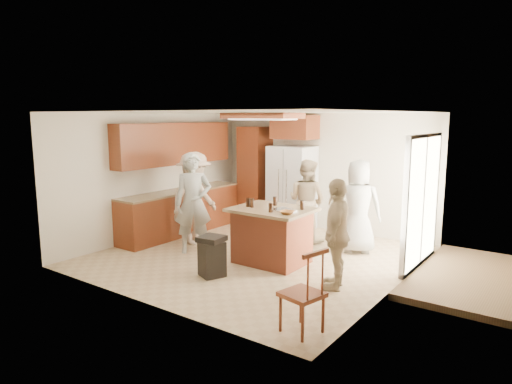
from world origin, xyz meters
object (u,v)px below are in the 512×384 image
Objects in this scene: person_behind_right at (358,206)px; person_counter at (194,198)px; person_behind_left at (307,201)px; kitchen_island at (272,235)px; spindle_chair at (303,295)px; refrigerator at (292,188)px; person_side_right at (337,234)px; trash_bin at (212,256)px; person_front_left at (193,203)px.

person_counter is at bearing 1.91° from person_behind_right.
person_behind_left is at bearing -28.47° from person_behind_right.
spindle_chair reaches higher than kitchen_island.
kitchen_island is (1.86, -0.11, -0.41)m from person_counter.
person_behind_left is 1.26× the size of kitchen_island.
refrigerator is at bearing -46.87° from person_behind_right.
person_behind_right reaches higher than person_side_right.
person_behind_right is 1.32× the size of kitchen_island.
person_behind_left is 3.90m from spindle_chair.
person_front_left is at bearing 145.05° from trash_bin.
person_counter reaches higher than person_side_right.
kitchen_island is 2.54m from spindle_chair.
person_counter is 1.78× the size of spindle_chair.
person_behind_right reaches higher than trash_bin.
trash_bin is at bearing -109.22° from kitchen_island.
person_counter reaches higher than person_behind_left.
person_counter is 1.98m from trash_bin.
person_front_left is at bearing -140.56° from person_counter.
person_side_right is 3.55m from refrigerator.
person_front_left reaches higher than kitchen_island.
person_front_left is at bearing -168.03° from kitchen_island.
spindle_chair is (0.31, -1.48, -0.34)m from person_side_right.
person_behind_right reaches higher than spindle_chair.
person_counter is at bearing 150.56° from spindle_chair.
person_counter is at bearing -116.72° from person_side_right.
trash_bin is at bearing 89.41° from person_behind_left.
trash_bin is 0.63× the size of spindle_chair.
person_counter is (-1.67, -1.39, 0.08)m from person_behind_left.
person_behind_right is at bearing 177.97° from person_behind_left.
person_behind_right is 1.71m from kitchen_island.
kitchen_island is (-1.38, 0.42, -0.32)m from person_side_right.
person_side_right is 1.24× the size of kitchen_island.
kitchen_island is at bearing 33.64° from person_behind_right.
person_behind_left is 2.64m from trash_bin.
kitchen_island is 2.03× the size of trash_bin.
person_counter is (-3.24, 0.53, 0.09)m from person_side_right.
refrigerator reaches higher than person_counter.
person_front_left reaches higher than trash_bin.
refrigerator is at bearing 113.55° from kitchen_island.
person_front_left reaches higher than person_side_right.
person_side_right is 1.48m from kitchen_island.
spindle_chair is at bearing 122.57° from person_behind_left.
person_front_left is 1.58m from kitchen_island.
kitchen_island is at bearing -124.42° from person_side_right.
person_behind_left reaches higher than person_side_right.
person_behind_right is 0.94× the size of refrigerator.
spindle_chair is (2.67, -4.13, -0.45)m from refrigerator.
person_behind_left is 0.90× the size of refrigerator.
refrigerator reaches higher than person_side_right.
trash_bin is at bearing -81.47° from person_front_left.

